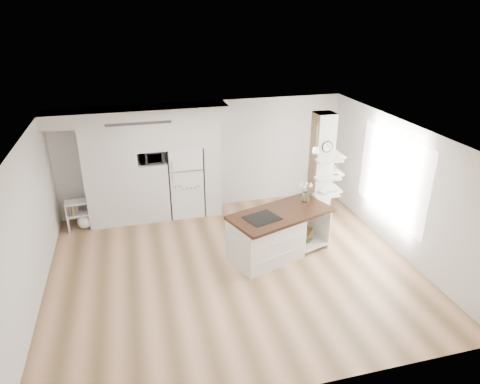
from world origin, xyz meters
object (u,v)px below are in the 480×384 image
object	(u,v)px
refrigerator	(185,180)
floor_plant_a	(308,237)
bookshelf	(82,216)
kitchen_island	(271,235)

from	to	relation	value
refrigerator	floor_plant_a	xyz separation A→B (m)	(2.27, -2.25, -0.65)
refrigerator	floor_plant_a	size ratio (longest dim) A/B	3.90
floor_plant_a	refrigerator	bearing A→B (deg)	135.30
refrigerator	bookshelf	world-z (taller)	refrigerator
floor_plant_a	bookshelf	bearing A→B (deg)	156.35
bookshelf	floor_plant_a	size ratio (longest dim) A/B	1.55
refrigerator	kitchen_island	xyz separation A→B (m)	(1.37, -2.42, -0.38)
kitchen_island	floor_plant_a	size ratio (longest dim) A/B	5.15
refrigerator	bookshelf	size ratio (longest dim) A/B	2.52
kitchen_island	bookshelf	xyz separation A→B (m)	(-3.82, 2.24, -0.19)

